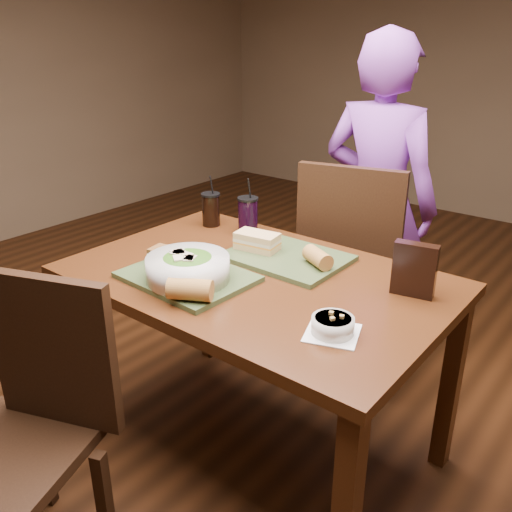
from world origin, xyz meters
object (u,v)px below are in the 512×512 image
at_px(tray_far, 287,257).
at_px(soup_bowl, 333,325).
at_px(baguette_near, 190,289).
at_px(salad_bowl, 188,267).
at_px(sandwich_far, 257,241).
at_px(chair_far, 358,264).
at_px(tray_near, 188,277).
at_px(cup_cola, 211,209).
at_px(chip_bag, 414,270).
at_px(baguette_far, 318,258).
at_px(chair_near, 32,417).
at_px(diner, 377,205).
at_px(cup_berry, 248,215).
at_px(dining_table, 256,298).
at_px(sandwich_near, 166,255).

relative_size(tray_far, soup_bowl, 2.26).
bearing_deg(baguette_near, salad_bowl, 137.71).
bearing_deg(sandwich_far, chair_far, 73.19).
xyz_separation_m(chair_far, tray_near, (-0.20, -0.85, 0.19)).
bearing_deg(chair_far, cup_cola, -142.82).
height_order(soup_bowl, sandwich_far, sandwich_far).
height_order(soup_bowl, chip_bag, chip_bag).
distance_m(baguette_near, baguette_far, 0.49).
bearing_deg(chair_near, diner, 82.97).
xyz_separation_m(diner, tray_far, (0.02, -0.75, -0.02)).
xyz_separation_m(tray_far, cup_berry, (-0.30, 0.14, 0.07)).
relative_size(dining_table, cup_cola, 5.89).
xyz_separation_m(dining_table, sandwich_far, (-0.12, 0.15, 0.14)).
bearing_deg(chair_near, sandwich_near, 97.12).
distance_m(tray_far, soup_bowl, 0.54).
distance_m(chair_far, tray_far, 0.53).
relative_size(tray_near, soup_bowl, 2.26).
bearing_deg(tray_near, chip_bag, 29.47).
bearing_deg(dining_table, cup_cola, 149.09).
height_order(salad_bowl, cup_berry, cup_berry).
bearing_deg(salad_bowl, chair_near, -99.48).
xyz_separation_m(tray_far, soup_bowl, (0.41, -0.35, 0.02)).
bearing_deg(cup_cola, tray_far, -12.72).
height_order(tray_near, baguette_near, baguette_near).
distance_m(salad_bowl, cup_berry, 0.54).
bearing_deg(diner, chip_bag, 122.91).
bearing_deg(sandwich_near, chip_bag, 23.28).
height_order(dining_table, tray_near, tray_near).
bearing_deg(tray_far, diner, 91.29).
bearing_deg(salad_bowl, baguette_near, -42.29).
distance_m(tray_near, cup_berry, 0.51).
bearing_deg(dining_table, diner, 90.72).
bearing_deg(diner, tray_near, 81.40).
xyz_separation_m(chair_far, salad_bowl, (-0.17, -0.88, 0.24)).
relative_size(chair_near, diner, 0.59).
xyz_separation_m(diner, cup_cola, (-0.46, -0.64, 0.04)).
height_order(baguette_near, cup_cola, cup_cola).
distance_m(chair_near, chair_far, 1.46).
relative_size(baguette_far, cup_berry, 0.51).
bearing_deg(soup_bowl, cup_berry, 145.25).
height_order(sandwich_far, baguette_far, sandwich_far).
height_order(salad_bowl, sandwich_near, salad_bowl).
xyz_separation_m(tray_near, salad_bowl, (0.03, -0.03, 0.06)).
bearing_deg(sandwich_near, salad_bowl, -17.89).
bearing_deg(cup_cola, dining_table, -30.91).
bearing_deg(chair_near, tray_near, 84.04).
relative_size(sandwich_near, baguette_far, 0.99).
bearing_deg(salad_bowl, soup_bowl, 2.41).
relative_size(sandwich_near, sandwich_far, 0.68).
height_order(tray_far, baguette_far, baguette_far).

